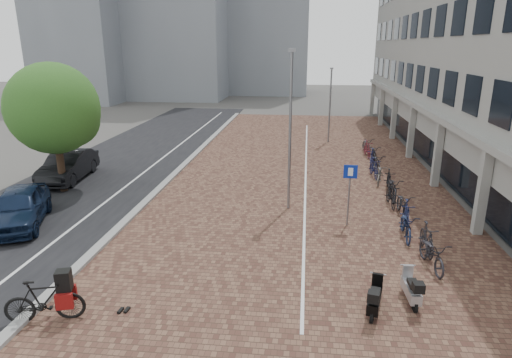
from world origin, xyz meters
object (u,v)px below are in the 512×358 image
at_px(car_dark, 68,166).
at_px(parking_sign, 350,185).
at_px(scooter_front, 411,288).
at_px(car_navy, 19,207).
at_px(scooter_mid, 375,297).
at_px(hero_bike, 44,300).

xyz_separation_m(car_dark, parking_sign, (14.40, -4.66, 0.94)).
relative_size(car_dark, scooter_front, 3.46).
relative_size(car_navy, scooter_front, 3.30).
distance_m(car_navy, car_dark, 6.22).
xyz_separation_m(car_dark, scooter_front, (15.72, -10.04, -0.31)).
bearing_deg(car_navy, parking_sign, -14.95).
xyz_separation_m(scooter_mid, parking_sign, (-0.23, 6.00, 1.24)).
bearing_deg(scooter_mid, hero_bike, -156.71).
bearing_deg(parking_sign, car_navy, -172.69).
distance_m(car_dark, scooter_mid, 18.11).
bearing_deg(parking_sign, hero_bike, -137.56).
distance_m(hero_bike, scooter_front, 9.93).
relative_size(scooter_mid, parking_sign, 0.55).
relative_size(scooter_front, parking_sign, 0.54).
height_order(car_navy, hero_bike, car_navy).
distance_m(scooter_front, parking_sign, 5.68).
xyz_separation_m(car_navy, scooter_mid, (13.34, -4.58, -0.29)).
height_order(scooter_front, scooter_mid, scooter_mid).
bearing_deg(car_navy, scooter_mid, -40.10).
bearing_deg(car_navy, car_dark, 80.86).
height_order(car_navy, scooter_front, car_navy).
relative_size(scooter_front, scooter_mid, 0.98).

